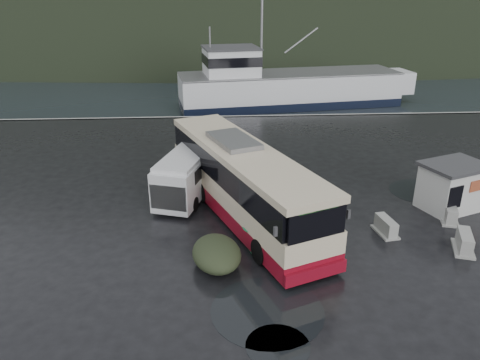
{
  "coord_description": "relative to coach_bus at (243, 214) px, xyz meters",
  "views": [
    {
      "loc": [
        -1.59,
        -19.62,
        10.69
      ],
      "look_at": [
        -0.31,
        1.66,
        1.7
      ],
      "focal_mm": 35.0,
      "sensor_mm": 36.0,
      "label": 1
    }
  ],
  "objects": [
    {
      "name": "ground",
      "position": [
        0.2,
        -1.3,
        0.0
      ],
      "size": [
        160.0,
        160.0,
        0.0
      ],
      "primitive_type": "plane",
      "color": "black",
      "rests_on": "ground"
    },
    {
      "name": "harbor_water",
      "position": [
        0.2,
        108.7,
        0.0
      ],
      "size": [
        300.0,
        180.0,
        0.02
      ],
      "primitive_type": "cube",
      "color": "black",
      "rests_on": "ground"
    },
    {
      "name": "quay_edge",
      "position": [
        0.2,
        18.7,
        0.0
      ],
      "size": [
        160.0,
        0.6,
        1.5
      ],
      "primitive_type": "cube",
      "color": "#999993",
      "rests_on": "ground"
    },
    {
      "name": "headland",
      "position": [
        10.2,
        248.7,
        0.0
      ],
      "size": [
        780.0,
        540.0,
        570.0
      ],
      "primitive_type": "ellipsoid",
      "color": "black",
      "rests_on": "ground"
    },
    {
      "name": "coach_bus",
      "position": [
        0.0,
        0.0,
        0.0
      ],
      "size": [
        7.84,
        13.39,
        3.71
      ],
      "primitive_type": null,
      "rotation": [
        0.0,
        0.0,
        0.38
      ],
      "color": "beige",
      "rests_on": "ground"
    },
    {
      "name": "white_van",
      "position": [
        -2.75,
        2.47,
        0.0
      ],
      "size": [
        3.77,
        6.32,
        2.5
      ],
      "primitive_type": null,
      "rotation": [
        0.0,
        0.0,
        -0.31
      ],
      "color": "silver",
      "rests_on": "ground"
    },
    {
      "name": "waste_bin_left",
      "position": [
        0.49,
        -3.2,
        0.0
      ],
      "size": [
        1.28,
        1.28,
        1.45
      ],
      "primitive_type": null,
      "rotation": [
        0.0,
        0.0,
        0.27
      ],
      "color": "#116235",
      "rests_on": "ground"
    },
    {
      "name": "waste_bin_right",
      "position": [
        3.46,
        -2.47,
        0.0
      ],
      "size": [
        1.09,
        1.09,
        1.48
      ],
      "primitive_type": null,
      "rotation": [
        0.0,
        0.0,
        -0.02
      ],
      "color": "#116235",
      "rests_on": "ground"
    },
    {
      "name": "dome_tent",
      "position": [
        -1.36,
        -4.54,
        0.0
      ],
      "size": [
        2.39,
        3.04,
        1.09
      ],
      "primitive_type": null,
      "rotation": [
        0.0,
        0.0,
        0.16
      ],
      "color": "#2C351F",
      "rests_on": "ground"
    },
    {
      "name": "ticket_kiosk",
      "position": [
        10.62,
        0.04,
        0.0
      ],
      "size": [
        3.75,
        3.32,
        2.43
      ],
      "primitive_type": null,
      "rotation": [
        0.0,
        0.0,
        0.37
      ],
      "color": "silver",
      "rests_on": "ground"
    },
    {
      "name": "jersey_barrier_a",
      "position": [
        9.33,
        -4.0,
        0.0
      ],
      "size": [
        1.31,
        1.8,
        0.81
      ],
      "primitive_type": null,
      "rotation": [
        0.0,
        0.0,
        -0.34
      ],
      "color": "#999993",
      "rests_on": "ground"
    },
    {
      "name": "jersey_barrier_b",
      "position": [
        6.46,
        -2.34,
        0.0
      ],
      "size": [
        0.98,
        1.59,
        0.75
      ],
      "primitive_type": null,
      "rotation": [
        0.0,
        0.0,
        0.16
      ],
      "color": "#999993",
      "rests_on": "ground"
    },
    {
      "name": "jersey_barrier_c",
      "position": [
        10.0,
        -1.3,
        0.0
      ],
      "size": [
        1.23,
        1.73,
        0.78
      ],
      "primitive_type": null,
      "rotation": [
        0.0,
        0.0,
        -0.32
      ],
      "color": "#999993",
      "rests_on": "ground"
    },
    {
      "name": "fishing_trawler",
      "position": [
        6.84,
        28.35,
        0.0
      ],
      "size": [
        27.98,
        10.03,
        10.96
      ],
      "primitive_type": null,
      "rotation": [
        0.0,
        0.0,
        0.15
      ],
      "color": "silver",
      "rests_on": "ground"
    },
    {
      "name": "puddles",
      "position": [
        3.91,
        -4.28,
        0.01
      ],
      "size": [
        13.46,
        14.28,
        0.01
      ],
      "color": "black",
      "rests_on": "ground"
    }
  ]
}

